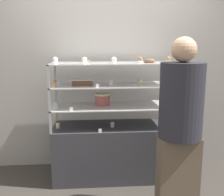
{
  "coord_description": "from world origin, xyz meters",
  "views": [
    {
      "loc": [
        -0.23,
        -3.05,
        1.61
      ],
      "look_at": [
        0.0,
        0.0,
        1.0
      ],
      "focal_mm": 42.0,
      "sensor_mm": 36.0,
      "label": 1
    }
  ],
  "objects": [
    {
      "name": "price_tag_2",
      "position": [
        -0.18,
        -0.26,
        1.19
      ],
      "size": [
        0.04,
        0.0,
        0.04
      ],
      "color": "white",
      "rests_on": "display_riser_middle"
    },
    {
      "name": "cupcake_10",
      "position": [
        -0.31,
        -0.12,
        1.46
      ],
      "size": [
        0.06,
        0.06,
        0.07
      ],
      "color": "white",
      "rests_on": "display_riser_upper"
    },
    {
      "name": "display_riser_middle",
      "position": [
        0.0,
        0.0,
        1.15
      ],
      "size": [
        1.41,
        0.55,
        0.25
      ],
      "color": "#99999E",
      "rests_on": "display_riser_lower"
    },
    {
      "name": "ground_plane",
      "position": [
        0.0,
        0.0,
        0.0
      ],
      "size": [
        20.0,
        20.0,
        0.0
      ],
      "primitive_type": "plane",
      "color": "#38332D"
    },
    {
      "name": "price_tag_0",
      "position": [
        -0.15,
        -0.26,
        0.68
      ],
      "size": [
        0.04,
        0.0,
        0.04
      ],
      "color": "white",
      "rests_on": "display_base"
    },
    {
      "name": "customer_figure",
      "position": [
        0.56,
        -0.81,
        0.9
      ],
      "size": [
        0.39,
        0.39,
        1.69
      ],
      "color": "brown",
      "rests_on": "ground_plane"
    },
    {
      "name": "cupcake_4",
      "position": [
        0.65,
        -0.14,
        0.95
      ],
      "size": [
        0.07,
        0.07,
        0.08
      ],
      "color": "#CCB28C",
      "rests_on": "display_riser_lower"
    },
    {
      "name": "back_wall",
      "position": [
        0.0,
        0.42,
        1.3
      ],
      "size": [
        8.0,
        0.05,
        2.6
      ],
      "color": "gray",
      "rests_on": "ground_plane"
    },
    {
      "name": "cupcake_9",
      "position": [
        -0.64,
        -0.08,
        1.46
      ],
      "size": [
        0.06,
        0.06,
        0.07
      ],
      "color": "white",
      "rests_on": "display_riser_upper"
    },
    {
      "name": "display_base",
      "position": [
        0.0,
        0.0,
        0.33
      ],
      "size": [
        1.41,
        0.55,
        0.66
      ],
      "color": "#333338",
      "rests_on": "ground_plane"
    },
    {
      "name": "cupcake_13",
      "position": [
        0.65,
        -0.07,
        1.46
      ],
      "size": [
        0.06,
        0.06,
        0.07
      ],
      "color": "#CCB28C",
      "rests_on": "display_riser_upper"
    },
    {
      "name": "cupcake_0",
      "position": [
        -0.64,
        -0.05,
        0.69
      ],
      "size": [
        0.05,
        0.05,
        0.07
      ],
      "color": "beige",
      "rests_on": "display_base"
    },
    {
      "name": "price_tag_3",
      "position": [
        -0.27,
        -0.26,
        1.44
      ],
      "size": [
        0.04,
        0.0,
        0.04
      ],
      "color": "white",
      "rests_on": "display_riser_upper"
    },
    {
      "name": "cupcake_1",
      "position": [
        0.0,
        -0.06,
        0.69
      ],
      "size": [
        0.05,
        0.05,
        0.07
      ],
      "color": "#CCB28C",
      "rests_on": "display_base"
    },
    {
      "name": "cupcake_12",
      "position": [
        0.31,
        -0.12,
        1.46
      ],
      "size": [
        0.06,
        0.06,
        0.07
      ],
      "color": "white",
      "rests_on": "display_riser_upper"
    },
    {
      "name": "display_riser_upper",
      "position": [
        0.0,
        0.0,
        1.41
      ],
      "size": [
        1.41,
        0.55,
        0.25
      ],
      "color": "#99999E",
      "rests_on": "display_riser_middle"
    },
    {
      "name": "cupcake_2",
      "position": [
        0.64,
        -0.13,
        0.69
      ],
      "size": [
        0.05,
        0.05,
        0.07
      ],
      "color": "white",
      "rests_on": "display_base"
    },
    {
      "name": "display_riser_lower",
      "position": [
        0.0,
        0.0,
        0.9
      ],
      "size": [
        1.41,
        0.55,
        0.25
      ],
      "color": "#99999E",
      "rests_on": "display_base"
    },
    {
      "name": "cupcake_3",
      "position": [
        -0.65,
        -0.12,
        0.95
      ],
      "size": [
        0.07,
        0.07,
        0.08
      ],
      "color": "beige",
      "rests_on": "display_riser_lower"
    },
    {
      "name": "cupcake_5",
      "position": [
        -0.66,
        -0.13,
        1.2
      ],
      "size": [
        0.06,
        0.06,
        0.07
      ],
      "color": "#CCB28C",
      "rests_on": "display_riser_middle"
    },
    {
      "name": "cupcake_8",
      "position": [
        0.65,
        -0.1,
        1.2
      ],
      "size": [
        0.06,
        0.06,
        0.07
      ],
      "color": "white",
      "rests_on": "display_riser_middle"
    },
    {
      "name": "sheet_cake_frosted",
      "position": [
        -0.34,
        -0.05,
        1.2
      ],
      "size": [
        0.24,
        0.14,
        0.07
      ],
      "color": "brown",
      "rests_on": "display_riser_middle"
    },
    {
      "name": "price_tag_1",
      "position": [
        -0.46,
        -0.26,
        0.94
      ],
      "size": [
        0.04,
        0.0,
        0.04
      ],
      "color": "white",
      "rests_on": "display_riser_lower"
    },
    {
      "name": "layer_cake_centerpiece",
      "position": [
        -0.11,
        0.04,
        0.98
      ],
      "size": [
        0.18,
        0.18,
        0.14
      ],
      "color": "#C66660",
      "rests_on": "display_riser_lower"
    },
    {
      "name": "cupcake_11",
      "position": [
        0.01,
        -0.14,
        1.46
      ],
      "size": [
        0.06,
        0.06,
        0.07
      ],
      "color": "beige",
      "rests_on": "display_riser_upper"
    },
    {
      "name": "cupcake_7",
      "position": [
        0.32,
        -0.07,
        1.2
      ],
      "size": [
        0.06,
        0.06,
        0.07
      ],
      "color": "beige",
      "rests_on": "display_riser_middle"
    },
    {
      "name": "donut_glazed",
      "position": [
        0.44,
        0.01,
        1.44
      ],
      "size": [
        0.13,
        0.13,
        0.04
      ],
      "color": "brown",
      "rests_on": "display_riser_upper"
    },
    {
      "name": "cupcake_6",
      "position": [
        -0.01,
        -0.09,
        1.2
      ],
      "size": [
        0.06,
        0.06,
        0.07
      ],
      "color": "beige",
      "rests_on": "display_riser_middle"
    }
  ]
}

